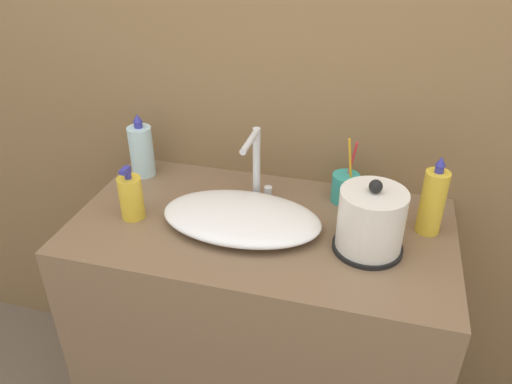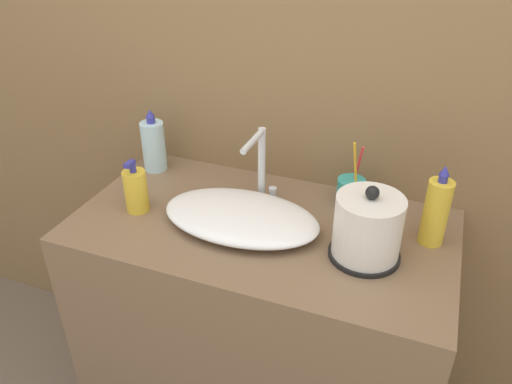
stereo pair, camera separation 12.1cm
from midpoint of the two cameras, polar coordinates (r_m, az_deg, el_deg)
wall_back at (r=1.46m, az=1.29°, el=17.02°), size 6.00×0.04×2.60m
vanity_counter at (r=1.66m, az=-1.65°, el=-16.20°), size 1.04×0.55×0.87m
sink_basin at (r=1.35m, az=-4.26°, el=-2.99°), size 0.44×0.26×0.06m
faucet at (r=1.42m, az=-2.38°, el=3.33°), size 0.06×0.15×0.22m
electric_kettle at (r=1.26m, az=10.30°, el=-3.61°), size 0.18×0.18×0.20m
toothbrush_cup at (r=1.47m, az=7.86°, el=0.49°), size 0.08×0.08×0.21m
lotion_bottle at (r=1.43m, az=-16.45°, el=-0.63°), size 0.07×0.07×0.16m
shampoo_bottle at (r=1.63m, az=-15.04°, el=4.58°), size 0.07×0.07×0.21m
mouthwash_bottle at (r=1.36m, az=17.17°, el=-1.08°), size 0.06×0.06×0.22m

